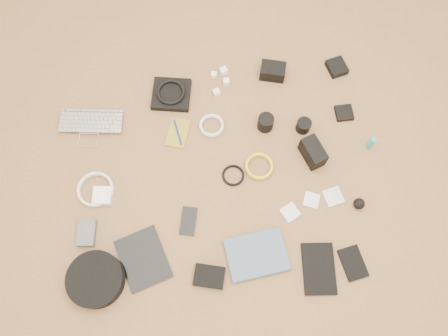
{
  "coord_description": "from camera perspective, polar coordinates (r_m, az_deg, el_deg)",
  "views": [
    {
      "loc": [
        -0.07,
        -0.63,
        1.83
      ],
      "look_at": [
        0.03,
        0.03,
        0.02
      ],
      "focal_mm": 35.0,
      "sensor_mm": 36.0,
      "label": 1
    }
  ],
  "objects": [
    {
      "name": "laptop",
      "position": [
        2.1,
        -17.06,
        4.76
      ],
      "size": [
        0.32,
        0.25,
        0.02
      ],
      "primitive_type": "imported",
      "rotation": [
        0.0,
        0.0,
        -0.17
      ],
      "color": "silver",
      "rests_on": "ground"
    },
    {
      "name": "flash",
      "position": [
        1.97,
        11.53,
        2.0
      ],
      "size": [
        0.1,
        0.14,
        0.1
      ],
      "primitive_type": "cube",
      "rotation": [
        0.0,
        0.0,
        0.3
      ],
      "color": "black",
      "rests_on": "ground"
    },
    {
      "name": "dslr_camera",
      "position": [
        2.15,
        6.37,
        12.45
      ],
      "size": [
        0.14,
        0.11,
        0.07
      ],
      "primitive_type": "cube",
      "rotation": [
        0.0,
        0.0,
        -0.3
      ],
      "color": "black",
      "rests_on": "ground"
    },
    {
      "name": "phone",
      "position": [
        1.88,
        -4.66,
        -6.92
      ],
      "size": [
        0.09,
        0.13,
        0.01
      ],
      "primitive_type": "cube",
      "rotation": [
        0.0,
        0.0,
        -0.25
      ],
      "color": "black",
      "rests_on": "ground"
    },
    {
      "name": "notebook_black_a",
      "position": [
        1.88,
        12.27,
        -12.72
      ],
      "size": [
        0.16,
        0.23,
        0.02
      ],
      "primitive_type": "cube",
      "rotation": [
        0.0,
        0.0,
        -0.13
      ],
      "color": "black",
      "rests_on": "ground"
    },
    {
      "name": "notebook_black_b",
      "position": [
        1.92,
        16.49,
        -11.83
      ],
      "size": [
        0.11,
        0.15,
        0.01
      ],
      "primitive_type": "cube",
      "rotation": [
        0.0,
        0.0,
        0.14
      ],
      "color": "black",
      "rests_on": "ground"
    },
    {
      "name": "power_brick",
      "position": [
        1.97,
        -15.57,
        -3.52
      ],
      "size": [
        0.09,
        0.09,
        0.03
      ],
      "primitive_type": "cube",
      "rotation": [
        0.0,
        0.0,
        -0.14
      ],
      "color": "white",
      "rests_on": "ground"
    },
    {
      "name": "card_reader",
      "position": [
        2.13,
        15.41,
        6.95
      ],
      "size": [
        0.08,
        0.08,
        0.02
      ],
      "primitive_type": "cube",
      "rotation": [
        0.0,
        0.0,
        -0.03
      ],
      "color": "black",
      "rests_on": "ground"
    },
    {
      "name": "notebook_olive",
      "position": [
        2.02,
        -6.04,
        4.58
      ],
      "size": [
        0.14,
        0.17,
        0.01
      ],
      "primitive_type": "cube",
      "rotation": [
        0.0,
        0.0,
        -0.35
      ],
      "color": "olive",
      "rests_on": "ground"
    },
    {
      "name": "drive_case",
      "position": [
        1.83,
        -1.94,
        -13.96
      ],
      "size": [
        0.14,
        0.12,
        0.03
      ],
      "primitive_type": "cube",
      "rotation": [
        0.0,
        0.0,
        -0.29
      ],
      "color": "black",
      "rests_on": "ground"
    },
    {
      "name": "battery_charger",
      "position": [
        1.94,
        -17.49,
        -8.11
      ],
      "size": [
        0.09,
        0.12,
        0.03
      ],
      "primitive_type": "cube",
      "rotation": [
        0.0,
        0.0,
        -0.15
      ],
      "color": "#515155",
      "rests_on": "ground"
    },
    {
      "name": "headphones",
      "position": [
        2.09,
        -6.96,
        9.84
      ],
      "size": [
        0.15,
        0.15,
        0.02
      ],
      "primitive_type": "torus",
      "rotation": [
        0.0,
        0.0,
        -0.12
      ],
      "color": "black",
      "rests_on": "headphone_pouch"
    },
    {
      "name": "filter_case_right",
      "position": [
        1.96,
        14.07,
        -3.66
      ],
      "size": [
        0.09,
        0.09,
        0.01
      ],
      "primitive_type": "cube",
      "rotation": [
        0.0,
        0.0,
        0.18
      ],
      "color": "silver",
      "rests_on": "ground"
    },
    {
      "name": "cable_black",
      "position": [
        1.94,
        1.21,
        -1.01
      ],
      "size": [
        0.11,
        0.11,
        0.01
      ],
      "primitive_type": "torus",
      "rotation": [
        0.0,
        0.0,
        0.18
      ],
      "color": "black",
      "rests_on": "ground"
    },
    {
      "name": "lens_a",
      "position": [
        2.01,
        5.45,
        5.92
      ],
      "size": [
        0.08,
        0.08,
        0.08
      ],
      "primitive_type": "cylinder",
      "rotation": [
        0.0,
        0.0,
        -0.08
      ],
      "color": "black",
      "rests_on": "ground"
    },
    {
      "name": "charger_b",
      "position": [
        2.13,
        0.31,
        11.2
      ],
      "size": [
        0.03,
        0.03,
        0.03
      ],
      "primitive_type": "cube",
      "rotation": [
        0.0,
        0.0,
        -0.03
      ],
      "color": "white",
      "rests_on": "ground"
    },
    {
      "name": "cable_white_b",
      "position": [
        1.99,
        -16.39,
        -2.75
      ],
      "size": [
        0.16,
        0.16,
        0.01
      ],
      "primitive_type": "torus",
      "rotation": [
        0.0,
        0.0,
        0.01
      ],
      "color": "white",
      "rests_on": "ground"
    },
    {
      "name": "headphone_case",
      "position": [
        1.88,
        -16.41,
        -13.79
      ],
      "size": [
        0.3,
        0.3,
        0.06
      ],
      "primitive_type": "cylinder",
      "rotation": [
        0.0,
        0.0,
        -0.43
      ],
      "color": "black",
      "rests_on": "ground"
    },
    {
      "name": "charger_d",
      "position": [
        2.1,
        -0.98,
        9.85
      ],
      "size": [
        0.04,
        0.04,
        0.03
      ],
      "primitive_type": "cube",
      "rotation": [
        0.0,
        0.0,
        0.27
      ],
      "color": "white",
      "rests_on": "ground"
    },
    {
      "name": "headphone_pouch",
      "position": [
        2.11,
        -6.89,
        9.52
      ],
      "size": [
        0.21,
        0.2,
        0.03
      ],
      "primitive_type": "cube",
      "rotation": [
        0.0,
        0.0,
        -0.21
      ],
      "color": "black",
      "rests_on": "ground"
    },
    {
      "name": "tablet",
      "position": [
        1.88,
        -10.49,
        -11.58
      ],
      "size": [
        0.24,
        0.27,
        0.01
      ],
      "primitive_type": "cube",
      "rotation": [
        0.0,
        0.0,
        0.27
      ],
      "color": "black",
      "rests_on": "ground"
    },
    {
      "name": "charger_c",
      "position": [
        2.16,
        -0.06,
        12.56
      ],
      "size": [
        0.04,
        0.04,
        0.03
      ],
      "primitive_type": "cube",
      "rotation": [
        0.0,
        0.0,
        0.3
      ],
      "color": "white",
      "rests_on": "ground"
    },
    {
      "name": "lens_pouch",
      "position": [
        2.24,
        14.52,
        12.62
      ],
      "size": [
        0.1,
        0.11,
        0.03
      ],
      "primitive_type": "cube",
      "rotation": [
        0.0,
        0.0,
        0.21
      ],
      "color": "black",
      "rests_on": "ground"
    },
    {
      "name": "charger_a",
      "position": [
        2.15,
        -1.33,
        12.07
      ],
      "size": [
        0.03,
        0.03,
        0.02
      ],
      "primitive_type": "cube",
      "rotation": [
        0.0,
        0.0,
        -0.3
      ],
      "color": "white",
      "rests_on": "ground"
    },
    {
      "name": "pen_blue",
      "position": [
        2.02,
        -6.06,
        4.67
      ],
      "size": [
        0.03,
        0.13,
        0.01
      ],
      "primitive_type": "cylinder",
      "rotation": [
        1.57,
        0.0,
        0.16
      ],
      "color": "#1418A5",
      "rests_on": "notebook_olive"
    },
    {
      "name": "cable_white_a",
      "position": [
        2.03,
        -1.63,
        5.48
      ],
      "size": [
        0.14,
        0.14,
        0.01
      ],
      "primitive_type": "torus",
      "rotation": [
        0.0,
        0.0,
        0.28
      ],
      "color": "white",
      "rests_on": "ground"
    },
    {
      "name": "filter_case_mid",
      "position": [
        1.94,
        11.35,
        -4.14
      ],
      "size": [
        0.09,
        0.09,
        0.01
      ],
      "primitive_type": "cube",
      "rotation": [
        0.0,
        0.0,
        -0.41
      ],
      "color": "silver",
      "rests_on": "ground"
    },
    {
      "name": "filter_case_left",
      "position": [
        1.91,
        8.63,
        -5.75
      ],
      "size": [
        0.09,
        0.09,
        0.01
      ],
      "primitive_type": "cube",
      "rotation": [
        0.0,
        0.0,
        0.43
      ],
      "color": "silver",
      "rests_on": "ground"
    },
    {
      "name": "paperback",
      "position": [
        1.84,
        5.03,
        -13.99
      ],
      "size": [
        0.26,
        0.2,
        0.02
      ],
      "primitive_type": "imported",
      "rotation": [
        0.0,
        0.0,
        1.65
      ],
      "color": "#445D74",
      "rests_on": "ground"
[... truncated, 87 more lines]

